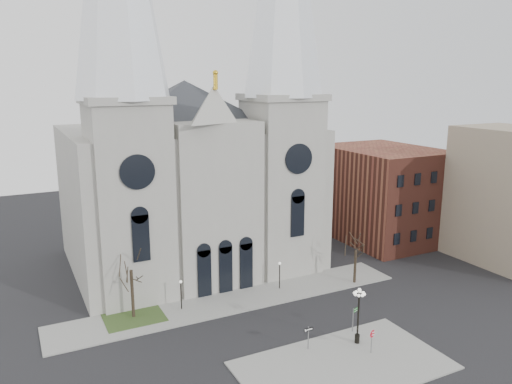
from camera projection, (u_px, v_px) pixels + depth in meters
name	position (u px, v px, depth m)	size (l,w,h in m)	color
ground	(284.00, 347.00, 45.92)	(160.00, 160.00, 0.00)	black
sidewalk_near	(343.00, 365.00, 42.86)	(18.00, 10.00, 0.14)	gray
sidewalk_far	(235.00, 300.00, 55.48)	(40.00, 6.00, 0.14)	gray
grass_patch	(134.00, 317.00, 51.52)	(6.00, 5.00, 0.18)	#2D471E
cathedral	(194.00, 126.00, 61.76)	(33.00, 26.66, 54.00)	#A5A399
bg_building_brick	(382.00, 193.00, 76.72)	(14.00, 18.00, 14.00)	brown
bg_building_tan	(512.00, 196.00, 65.85)	(10.00, 14.00, 18.00)	gray
tree_left	(131.00, 267.00, 50.31)	(3.20, 3.20, 7.50)	black
tree_right	(356.00, 248.00, 59.36)	(3.20, 3.20, 6.00)	black
ped_lamp_left	(181.00, 290.00, 52.79)	(0.32, 0.32, 3.26)	black
ped_lamp_right	(280.00, 271.00, 58.06)	(0.32, 0.32, 3.26)	black
stop_sign	(372.00, 336.00, 44.37)	(0.83, 0.09, 2.29)	slate
globe_lamp	(359.00, 309.00, 45.69)	(1.17, 1.17, 5.44)	black
one_way_sign	(308.00, 334.00, 45.04)	(0.97, 0.09, 2.21)	slate
street_name_sign	(353.00, 318.00, 48.27)	(0.73, 0.33, 2.41)	slate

